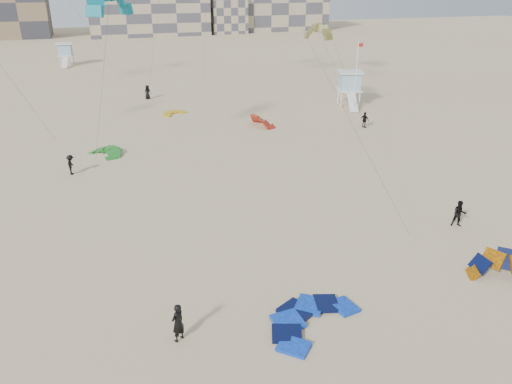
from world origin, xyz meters
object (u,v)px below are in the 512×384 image
object	(u,v)px
kite_ground_orange	(503,280)
kitesurfer_main	(178,323)
lifeguard_tower_near	(349,88)
kite_ground_blue	(312,322)

from	to	relation	value
kite_ground_orange	kitesurfer_main	size ratio (longest dim) A/B	1.97
kitesurfer_main	lifeguard_tower_near	size ratio (longest dim) A/B	0.30
lifeguard_tower_near	kite_ground_orange	bearing A→B (deg)	-88.45
kite_ground_blue	lifeguard_tower_near	world-z (taller)	lifeguard_tower_near
kitesurfer_main	kite_ground_orange	bearing A→B (deg)	141.90
kitesurfer_main	lifeguard_tower_near	world-z (taller)	lifeguard_tower_near
kitesurfer_main	kite_ground_blue	bearing A→B (deg)	137.34
kite_ground_blue	kitesurfer_main	size ratio (longest dim) A/B	2.54
kite_ground_orange	lifeguard_tower_near	xyz separation A→B (m)	(10.64, 38.64, 2.11)
kite_ground_blue	kite_ground_orange	xyz separation A→B (m)	(11.37, 0.16, 0.00)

